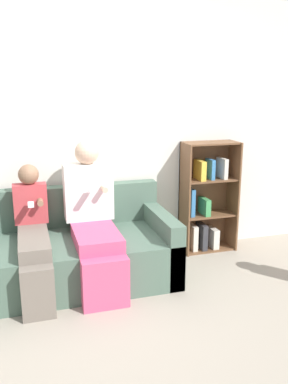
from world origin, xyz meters
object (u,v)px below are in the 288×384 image
at_px(child_seated, 33,234).
at_px(adult_seated, 93,214).
at_px(bookshelf, 206,201).
at_px(couch, 61,254).

bearing_deg(child_seated, adult_seated, 6.57).
distance_m(adult_seated, child_seated, 0.53).
relative_size(adult_seated, child_seated, 1.19).
bearing_deg(child_seated, bookshelf, 14.72).
bearing_deg(child_seated, couch, 28.78).
height_order(adult_seated, child_seated, adult_seated).
xyz_separation_m(adult_seated, bookshelf, (1.27, 0.41, -0.10)).
bearing_deg(couch, bookshelf, 12.50).
height_order(couch, adult_seated, adult_seated).
relative_size(couch, adult_seated, 1.60).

